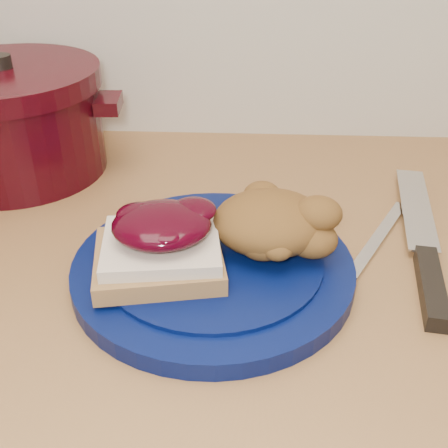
{
  "coord_description": "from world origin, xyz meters",
  "views": [
    {
      "loc": [
        0.09,
        0.98,
        1.25
      ],
      "look_at": [
        0.07,
        1.45,
        0.95
      ],
      "focal_mm": 45.0,
      "sensor_mm": 36.0,
      "label": 1
    }
  ],
  "objects_px": {
    "chef_knife": "(426,262)",
    "butter_knife": "(378,237)",
    "dutch_oven": "(12,120)",
    "plate": "(213,268)"
  },
  "relations": [
    {
      "from": "chef_knife",
      "to": "butter_knife",
      "type": "relative_size",
      "value": 1.78
    },
    {
      "from": "chef_knife",
      "to": "dutch_oven",
      "type": "bearing_deg",
      "value": 75.56
    },
    {
      "from": "plate",
      "to": "butter_knife",
      "type": "distance_m",
      "value": 0.19
    },
    {
      "from": "butter_knife",
      "to": "dutch_oven",
      "type": "height_order",
      "value": "dutch_oven"
    },
    {
      "from": "plate",
      "to": "dutch_oven",
      "type": "xyz_separation_m",
      "value": [
        -0.28,
        0.23,
        0.06
      ]
    },
    {
      "from": "chef_knife",
      "to": "butter_knife",
      "type": "xyz_separation_m",
      "value": [
        -0.04,
        0.05,
        -0.01
      ]
    },
    {
      "from": "plate",
      "to": "chef_knife",
      "type": "relative_size",
      "value": 0.92
    },
    {
      "from": "butter_knife",
      "to": "plate",
      "type": "bearing_deg",
      "value": 141.64
    },
    {
      "from": "chef_knife",
      "to": "butter_knife",
      "type": "distance_m",
      "value": 0.06
    },
    {
      "from": "plate",
      "to": "dutch_oven",
      "type": "height_order",
      "value": "dutch_oven"
    }
  ]
}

